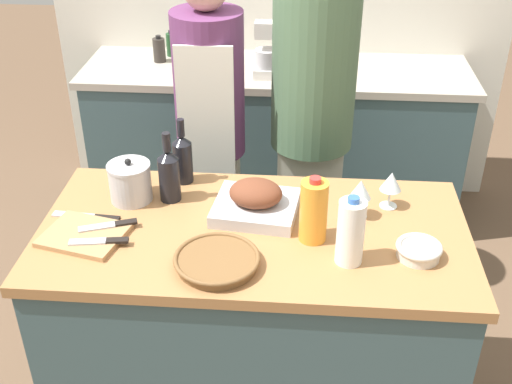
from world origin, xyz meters
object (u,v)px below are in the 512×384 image
Objects in this scene: mixing_bowl at (419,250)px; person_cook_guest at (312,118)px; wine_glass_right at (391,182)px; wine_bottle_dark at (183,157)px; wine_bottle_green at (169,174)px; wine_glass_left at (360,190)px; wicker_basket at (217,261)px; stand_mixer at (271,54)px; cutting_board at (84,235)px; knife_chef at (89,217)px; knife_paring at (101,241)px; stock_pot at (130,182)px; milk_jug at (351,232)px; condiment_bottle_short at (159,50)px; juice_jug at (314,211)px; roasting_pan at (256,201)px; condiment_bottle_tall at (171,44)px; knife_bread at (110,225)px; person_cook_aproned at (211,127)px.

person_cook_guest is at bearing 110.05° from mixing_bowl.
wine_bottle_dark is at bearing 170.84° from wine_glass_right.
wine_bottle_green reaches higher than wine_glass_left.
wicker_basket is 0.93× the size of stand_mixer.
cutting_board is 0.12m from knife_chef.
wine_glass_right reaches higher than knife_paring.
stand_mixer is (0.47, 1.57, 0.10)m from knife_paring.
stock_pot is 0.82m from wine_glass_left.
stock_pot is 0.30m from knife_paring.
milk_jug is 0.99m from person_cook_guest.
cutting_board is at bearing -86.67° from condiment_bottle_short.
juice_jug is 0.60m from wine_bottle_dark.
stand_mixer is at bearing 109.95° from mixing_bowl.
wine_bottle_dark is 1.86× the size of wine_glass_right.
roasting_pan is 0.41m from milk_jug.
juice_jug is at bearing 167.60° from mixing_bowl.
knife_paring is (-0.17, -0.31, -0.08)m from wine_bottle_green.
stock_pot is at bearing -138.80° from wine_bottle_dark.
stand_mixer is 1.99× the size of condiment_bottle_tall.
wine_glass_left is (0.05, 0.26, -0.01)m from milk_jug.
juice_jug is 1.59× the size of condiment_bottle_tall.
wine_bottle_green reaches higher than knife_chef.
mixing_bowl reaches higher than wicker_basket.
milk_jug is 1.61× the size of condiment_bottle_tall.
roasting_pan is 0.48m from wine_glass_right.
wicker_basket is 0.42m from knife_bread.
knife_chef is 0.86m from person_cook_aproned.
wicker_basket is 0.40m from knife_paring.
knife_bread is at bearing -96.68° from stock_pot.
wine_bottle_dark is at bearing 61.29° from knife_bread.
wine_bottle_dark is at bearing -103.48° from stand_mixer.
roasting_pan is 1.34m from stand_mixer.
cutting_board is at bearing -111.75° from stock_pot.
stand_mixer is (0.44, 1.28, 0.05)m from stock_pot.
roasting_pan is 1.29× the size of knife_chef.
stock_pot is 1.47m from condiment_bottle_short.
wine_bottle_dark is 1.33× the size of knife_bread.
wine_glass_right is at bearing -51.65° from condiment_bottle_short.
wicker_basket is 0.16× the size of person_cook_guest.
wine_bottle_green is 1.57m from condiment_bottle_tall.
knife_chef is at bearing -113.49° from person_cook_aproned.
wine_bottle_green is 0.14m from wine_bottle_dark.
milk_jug is at bearing -44.71° from juice_jug.
wine_glass_left is at bearing 16.13° from knife_paring.
knife_chef is (-1.12, 0.14, -0.02)m from mixing_bowl.
condiment_bottle_short is 0.09× the size of person_cook_aproned.
wine_bottle_green is (-0.63, 0.33, -0.01)m from milk_jug.
knife_bread is (-0.96, -0.23, -0.08)m from wine_glass_right.
knife_bread is (-0.17, -0.22, -0.08)m from wine_bottle_green.
knife_bread reaches higher than cutting_board.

